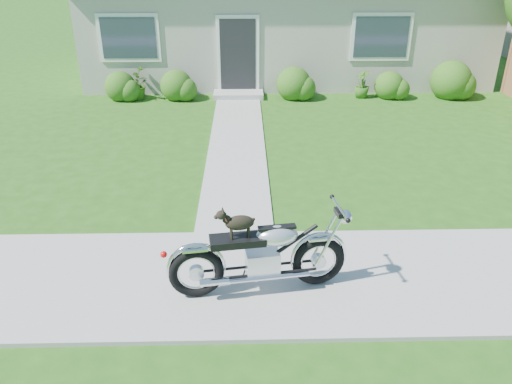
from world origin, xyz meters
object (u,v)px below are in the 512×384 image
house (284,5)px  motorcycle_with_dog (262,255)px  potted_plant_left (135,84)px  potted_plant_right (362,84)px

house → motorcycle_with_dog: house is taller
potted_plant_left → motorcycle_with_dog: (3.23, -8.84, 0.13)m
potted_plant_left → potted_plant_right: 6.36m
house → potted_plant_left: house is taller
potted_plant_left → motorcycle_with_dog: motorcycle_with_dog is taller
motorcycle_with_dog → potted_plant_left: bearing=101.8°
potted_plant_left → motorcycle_with_dog: bearing=-69.9°
house → potted_plant_right: house is taller
potted_plant_left → potted_plant_right: potted_plant_left is taller
house → potted_plant_right: (1.99, -3.44, -1.77)m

